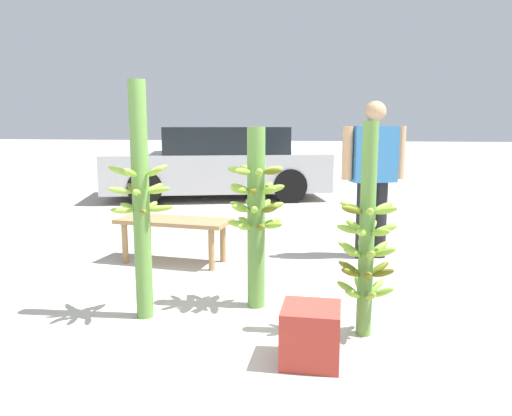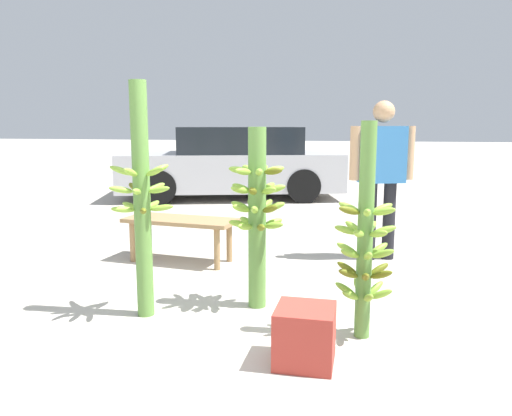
{
  "view_description": "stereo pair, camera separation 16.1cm",
  "coord_description": "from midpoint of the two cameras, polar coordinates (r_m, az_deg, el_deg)",
  "views": [
    {
      "loc": [
        0.66,
        -3.09,
        1.39
      ],
      "look_at": [
        0.06,
        0.39,
        0.8
      ],
      "focal_mm": 35.0,
      "sensor_mm": 36.0,
      "label": 1
    },
    {
      "loc": [
        0.82,
        -3.06,
        1.39
      ],
      "look_at": [
        0.06,
        0.39,
        0.8
      ],
      "focal_mm": 35.0,
      "sensor_mm": 36.0,
      "label": 2
    }
  ],
  "objects": [
    {
      "name": "produce_crate",
      "position": [
        3.03,
        4.72,
        -14.21
      ],
      "size": [
        0.34,
        0.34,
        0.34
      ],
      "color": "#B2382D",
      "rests_on": "ground_plane"
    },
    {
      "name": "banana_stalk_center",
      "position": [
        3.74,
        -1.21,
        -0.51
      ],
      "size": [
        0.44,
        0.44,
        1.37
      ],
      "color": "#5B8C3D",
      "rests_on": "ground_plane"
    },
    {
      "name": "parked_car",
      "position": [
        9.62,
        -4.76,
        5.09
      ],
      "size": [
        4.45,
        2.88,
        1.34
      ],
      "rotation": [
        0.0,
        0.0,
        1.86
      ],
      "color": "#B7B7BC",
      "rests_on": "ground_plane"
    },
    {
      "name": "banana_stalk_right",
      "position": [
        3.3,
        11.17,
        -3.48
      ],
      "size": [
        0.41,
        0.41,
        1.41
      ],
      "color": "#5B8C3D",
      "rests_on": "ground_plane"
    },
    {
      "name": "ground_plane",
      "position": [
        3.45,
        -3.45,
        -14.18
      ],
      "size": [
        80.0,
        80.0,
        0.0
      ],
      "primitive_type": "plane",
      "color": "#B2AA9E"
    },
    {
      "name": "market_bench",
      "position": [
        5.11,
        -10.28,
        -2.04
      ],
      "size": [
        1.18,
        0.57,
        0.45
      ],
      "rotation": [
        0.0,
        0.0,
        -0.11
      ],
      "color": "#99754C",
      "rests_on": "ground_plane"
    },
    {
      "name": "banana_stalk_left",
      "position": [
        3.62,
        -14.25,
        0.83
      ],
      "size": [
        0.45,
        0.45,
        1.69
      ],
      "color": "#5B8C3D",
      "rests_on": "ground_plane"
    },
    {
      "name": "vendor_person",
      "position": [
        5.26,
        12.41,
        4.62
      ],
      "size": [
        0.67,
        0.34,
        1.62
      ],
      "rotation": [
        0.0,
        0.0,
        0.33
      ],
      "color": "black",
      "rests_on": "ground_plane"
    }
  ]
}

